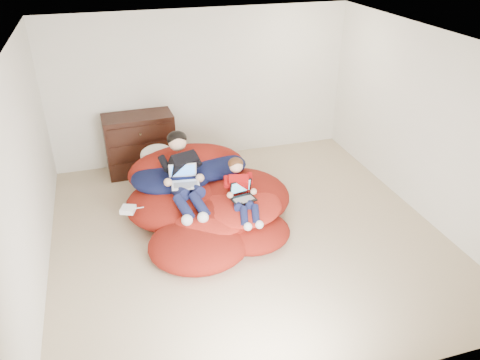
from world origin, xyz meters
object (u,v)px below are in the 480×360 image
Objects in this scene: beanbag_pile at (207,200)px; older_boy at (183,171)px; laptop_white at (184,178)px; laptop_black at (242,194)px; dresser at (140,144)px; younger_boy at (241,188)px.

older_boy is (-0.30, 0.10, 0.45)m from beanbag_pile.
laptop_white is at bearing -90.00° from older_boy.
beanbag_pile is 0.64m from laptop_black.
beanbag_pile is at bearing -66.43° from dresser.
older_boy reaches higher than beanbag_pile.
beanbag_pile is 2.64× the size of younger_boy.
beanbag_pile is at bearing -2.27° from laptop_white.
beanbag_pile is 0.63m from younger_boy.
dresser is at bearing 113.57° from beanbag_pile.
laptop_black is (0.67, -0.45, -0.10)m from laptop_white.
beanbag_pile is at bearing 134.10° from younger_boy.
younger_boy is (1.09, -2.04, 0.11)m from dresser.
younger_boy is at bearing -45.90° from beanbag_pile.
dresser is at bearing 105.21° from older_boy.
older_boy is 3.18× the size of laptop_white.
beanbag_pile is at bearing 130.03° from laptop_black.
beanbag_pile is (0.72, -1.66, -0.23)m from dresser.
younger_boy is 2.77× the size of laptop_black.
laptop_white is at bearing 149.55° from younger_boy.
older_boy reaches higher than dresser.
laptop_black is at bearing -34.04° from laptop_white.
laptop_white reaches higher than beanbag_pile.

